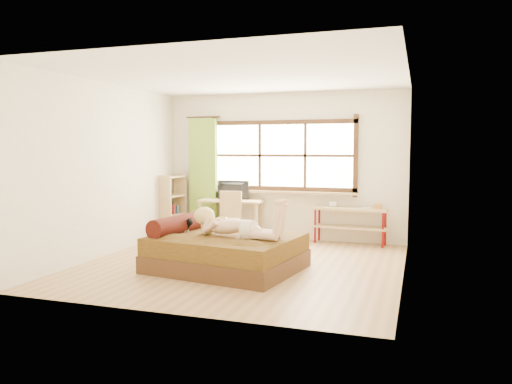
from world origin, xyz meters
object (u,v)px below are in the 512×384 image
(chair, at_px, (229,214))
(pipe_shelf, at_px, (351,217))
(kitten, at_px, (182,224))
(bookshelf, at_px, (173,205))
(desk, at_px, (231,205))
(bed, at_px, (223,251))
(woman, at_px, (235,216))

(chair, height_order, pipe_shelf, chair)
(kitten, height_order, pipe_shelf, pipe_shelf)
(kitten, bearing_deg, bookshelf, 129.89)
(kitten, bearing_deg, desk, 101.11)
(bed, height_order, kitten, bed)
(chair, bearing_deg, desk, 101.99)
(kitten, height_order, chair, chair)
(chair, distance_m, bookshelf, 1.31)
(chair, relative_size, pipe_shelf, 0.70)
(bed, distance_m, bookshelf, 2.94)
(woman, bearing_deg, bookshelf, 142.37)
(kitten, relative_size, pipe_shelf, 0.22)
(bed, relative_size, woman, 1.59)
(chair, bearing_deg, kitten, -93.13)
(bed, height_order, pipe_shelf, pipe_shelf)
(desk, bearing_deg, chair, -78.01)
(bed, distance_m, desk, 2.43)
(desk, bearing_deg, pipe_shelf, 0.40)
(bed, height_order, desk, desk)
(kitten, xyz_separation_m, pipe_shelf, (2.11, 2.30, -0.12))
(bed, bearing_deg, woman, -7.30)
(desk, bearing_deg, kitten, -90.54)
(desk, relative_size, bookshelf, 1.02)
(woman, distance_m, chair, 2.16)
(bed, relative_size, chair, 2.33)
(bookshelf, bearing_deg, chair, -3.11)
(woman, height_order, kitten, woman)
(woman, bearing_deg, kitten, 179.17)
(kitten, relative_size, desk, 0.24)
(kitten, bearing_deg, bed, 1.11)
(woman, distance_m, pipe_shelf, 2.76)
(chair, bearing_deg, bookshelf, 164.75)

